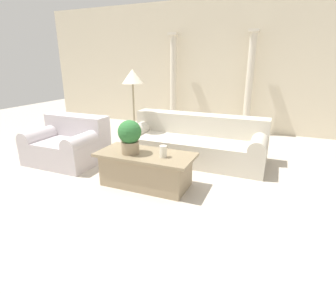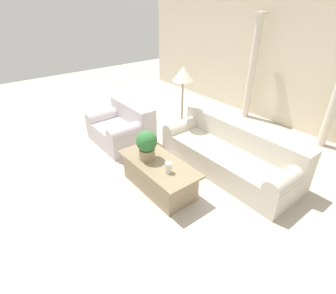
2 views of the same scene
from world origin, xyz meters
name	(u,v)px [view 2 (image 2 of 2)]	position (x,y,z in m)	size (l,w,h in m)	color
ground_plane	(178,177)	(0.00, 0.00, 0.00)	(16.00, 16.00, 0.00)	#BCB2A3
wall_back	(301,56)	(0.00, 3.37, 1.60)	(10.00, 0.06, 3.20)	beige
sofa_long	(231,153)	(0.36, 0.91, 0.32)	(2.50, 0.99, 0.79)	beige
loveseat	(123,127)	(-1.73, -0.06, 0.33)	(1.23, 0.99, 0.79)	beige
coffee_table	(159,175)	(0.02, -0.42, 0.25)	(1.39, 0.65, 0.49)	#998466
potted_plant	(147,144)	(-0.18, -0.49, 0.75)	(0.33, 0.33, 0.48)	#937F60
pillar_candle	(168,168)	(0.32, -0.46, 0.57)	(0.10, 0.10, 0.16)	silver
floor_lamp	(183,78)	(-0.86, 0.82, 1.40)	(0.40, 0.40, 1.60)	gray
column_left	(252,67)	(-0.95, 3.08, 1.24)	(0.23, 0.23, 2.42)	beige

